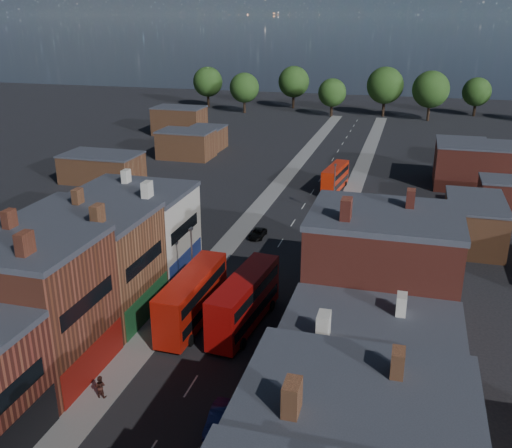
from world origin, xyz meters
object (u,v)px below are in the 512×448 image
Objects in this scene: car_1 at (220,418)px; ped_1 at (100,387)px; bus_2 at (335,177)px; bus_1 at (244,300)px; car_2 at (258,234)px; bus_0 at (192,297)px; car_3 at (324,199)px.

ped_1 is (-10.04, 0.63, 0.37)m from car_1.
bus_1 is at bearing -85.63° from bus_2.
car_1 is at bearing -82.94° from bus_2.
car_2 is 2.11× the size of ped_1.
bus_0 is 48.84m from bus_2.
bus_2 is 61.90m from ped_1.
bus_1 is 47.61m from bus_2.
bus_2 is at bearing 80.23° from car_3.
bus_0 is 0.98× the size of bus_1.
car_3 is at bearing -88.66° from bus_2.
car_2 is (0.05, 23.66, -2.24)m from bus_0.
car_3 is at bearing 88.11° from car_1.
bus_2 is at bearing 83.21° from bus_0.
car_3 is at bearing -105.39° from ped_1.
ped_1 is at bearing -113.83° from bus_1.
bus_1 is 6.56× the size of ped_1.
bus_0 reaches higher than car_1.
bus_0 is at bearing -91.46° from bus_2.
bus_0 is 5.06m from bus_1.
car_2 is (-4.95, 22.89, -2.26)m from bus_1.
ped_1 is (-2.79, -36.44, 0.51)m from car_2.
car_1 reaches higher than car_3.
bus_0 is 41.60m from car_3.
ped_1 is at bearing -92.28° from bus_2.
bus_0 is at bearing -89.38° from car_2.
bus_1 reaches higher than bus_0.
bus_2 is 2.59× the size of car_3.
ped_1 is (-9.05, -53.84, 0.48)m from car_3.
bus_0 is 3.07× the size of car_3.
bus_0 reaches higher than car_2.
bus_0 is 1.19× the size of bus_2.
bus_0 is 3.06× the size of car_2.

